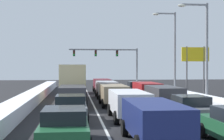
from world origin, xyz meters
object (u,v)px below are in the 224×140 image
(sedan_gray_left_lane_second, at_px, (70,108))
(street_lamp_right_near, at_px, (203,44))
(suv_red_right_lane_fourth, at_px, (147,90))
(roadside_sign_right, at_px, (195,59))
(box_truck_left_lane_fourth, at_px, (73,80))
(sedan_green_left_lane_nearest, at_px, (64,127))
(suv_charcoal_left_lane_third, at_px, (73,95))
(sedan_gray_right_lane_second, at_px, (190,109))
(suv_white_center_lane_second, at_px, (129,102))
(suv_tan_center_lane_third, at_px, (113,93))
(traffic_light_gantry, at_px, (113,57))
(suv_silver_center_lane_fourth, at_px, (106,88))
(suv_charcoal_right_lane_third, at_px, (164,95))
(suv_black_left_lane_fifth, at_px, (74,85))
(suv_maroon_center_lane_fifth, at_px, (102,84))
(street_lamp_right_mid, at_px, (172,46))
(sedan_black_right_lane_fifth, at_px, (136,88))
(suv_navy_center_lane_nearest, at_px, (154,119))

(sedan_gray_left_lane_second, xyz_separation_m, street_lamp_right_near, (11.05, 7.90, 4.33))
(suv_red_right_lane_fourth, height_order, roadside_sign_right, roadside_sign_right)
(sedan_gray_left_lane_second, distance_m, box_truck_left_lane_fourth, 13.31)
(sedan_green_left_lane_nearest, height_order, suv_charcoal_left_lane_third, suv_charcoal_left_lane_third)
(sedan_gray_right_lane_second, xyz_separation_m, suv_white_center_lane_second, (-3.26, 1.39, 0.25))
(roadside_sign_right, bearing_deg, suv_tan_center_lane_third, -137.26)
(traffic_light_gantry, bearing_deg, suv_silver_center_lane_fourth, -98.59)
(suv_charcoal_right_lane_third, relative_size, suv_black_left_lane_fifth, 1.00)
(sedan_gray_right_lane_second, distance_m, suv_silver_center_lane_fourth, 16.30)
(sedan_gray_left_lane_second, relative_size, street_lamp_right_near, 0.53)
(sedan_gray_right_lane_second, height_order, suv_tan_center_lane_third, suv_tan_center_lane_third)
(traffic_light_gantry, bearing_deg, suv_maroon_center_lane_fifth, -103.12)
(street_lamp_right_mid, bearing_deg, suv_black_left_lane_fifth, 160.88)
(suv_white_center_lane_second, bearing_deg, suv_red_right_lane_fourth, 72.55)
(sedan_black_right_lane_fifth, xyz_separation_m, suv_black_left_lane_fifth, (-6.95, 2.85, 0.25))
(suv_tan_center_lane_third, relative_size, traffic_light_gantry, 0.45)
(sedan_gray_right_lane_second, distance_m, suv_white_center_lane_second, 3.56)
(suv_tan_center_lane_third, relative_size, suv_black_left_lane_fifth, 1.00)
(sedan_black_right_lane_fifth, xyz_separation_m, suv_navy_center_lane_nearest, (-3.67, -24.35, 0.25))
(suv_maroon_center_lane_fifth, xyz_separation_m, roadside_sign_right, (10.21, -4.68, 3.00))
(sedan_green_left_lane_nearest, xyz_separation_m, traffic_light_gantry, (6.38, 39.49, 3.97))
(roadside_sign_right, bearing_deg, street_lamp_right_near, -106.57)
(suv_white_center_lane_second, distance_m, suv_maroon_center_lane_fifth, 21.53)
(suv_white_center_lane_second, xyz_separation_m, suv_black_left_lane_fifth, (-3.28, 20.68, 0.00))
(box_truck_left_lane_fourth, distance_m, street_lamp_right_near, 12.67)
(suv_tan_center_lane_third, relative_size, suv_maroon_center_lane_fifth, 1.00)
(suv_charcoal_left_lane_third, bearing_deg, sedan_green_left_lane_nearest, -90.93)
(suv_red_right_lane_fourth, xyz_separation_m, roadside_sign_right, (6.77, 5.51, 3.00))
(suv_silver_center_lane_fourth, xyz_separation_m, sedan_gray_left_lane_second, (-3.46, -14.80, -0.25))
(suv_charcoal_left_lane_third, bearing_deg, traffic_light_gantry, 77.05)
(box_truck_left_lane_fourth, bearing_deg, suv_red_right_lane_fourth, -13.65)
(sedan_gray_right_lane_second, bearing_deg, roadside_sign_right, 68.83)
(box_truck_left_lane_fourth, bearing_deg, roadside_sign_right, 15.50)
(suv_tan_center_lane_third, xyz_separation_m, suv_black_left_lane_fifth, (-3.19, 13.46, 0.00))
(suv_charcoal_right_lane_third, relative_size, traffic_light_gantry, 0.45)
(suv_silver_center_lane_fourth, bearing_deg, street_lamp_right_near, -42.26)
(suv_black_left_lane_fifth, relative_size, street_lamp_right_mid, 0.53)
(sedan_black_right_lane_fifth, relative_size, sedan_green_left_lane_nearest, 1.00)
(suv_charcoal_left_lane_third, bearing_deg, suv_black_left_lane_fifth, 89.61)
(sedan_green_left_lane_nearest, height_order, sedan_gray_left_lane_second, same)
(sedan_gray_left_lane_second, height_order, street_lamp_right_mid, street_lamp_right_mid)
(sedan_green_left_lane_nearest, distance_m, street_lamp_right_near, 18.57)
(sedan_green_left_lane_nearest, relative_size, street_lamp_right_near, 0.53)
(sedan_gray_right_lane_second, xyz_separation_m, sedan_green_left_lane_nearest, (-6.85, -5.10, 0.00))
(sedan_gray_right_lane_second, relative_size, traffic_light_gantry, 0.41)
(suv_white_center_lane_second, relative_size, roadside_sign_right, 0.89)
(suv_navy_center_lane_nearest, distance_m, suv_tan_center_lane_third, 13.74)
(sedan_gray_right_lane_second, xyz_separation_m, traffic_light_gantry, (-0.47, 34.40, 3.97))
(suv_black_left_lane_fifth, height_order, traffic_light_gantry, traffic_light_gantry)
(suv_red_right_lane_fourth, height_order, suv_silver_center_lane_fourth, same)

